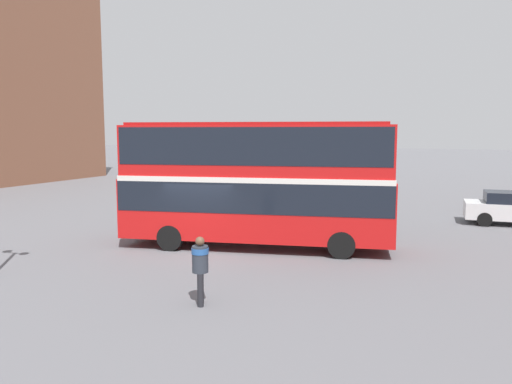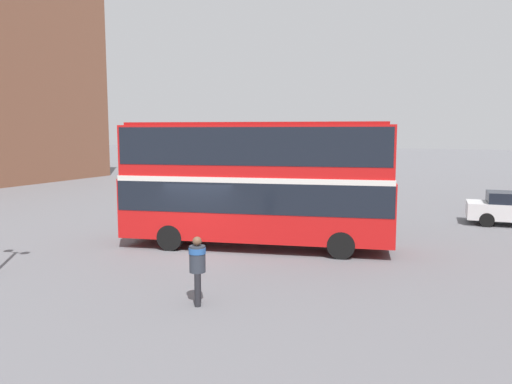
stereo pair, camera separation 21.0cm
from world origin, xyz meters
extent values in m
plane|color=slate|center=(0.00, 0.00, 0.00)|extent=(240.00, 240.00, 0.00)
cube|color=red|center=(1.56, 1.31, 1.52)|extent=(10.37, 4.57, 2.23)
cube|color=red|center=(1.56, 1.31, 3.63)|extent=(10.21, 4.47, 1.98)
cube|color=black|center=(1.56, 1.31, 2.03)|extent=(10.28, 4.58, 1.10)
cube|color=black|center=(1.56, 1.31, 3.86)|extent=(10.07, 4.46, 1.35)
cube|color=silver|center=(1.56, 1.31, 2.67)|extent=(10.28, 4.57, 0.20)
cube|color=#A91111|center=(1.56, 1.31, 4.67)|extent=(9.73, 4.20, 0.10)
cylinder|color=black|center=(4.47, 3.07, 0.48)|extent=(1.00, 0.50, 0.96)
cylinder|color=black|center=(4.94, 0.93, 0.48)|extent=(1.00, 0.50, 0.96)
cylinder|color=black|center=(-1.63, 1.73, 0.48)|extent=(1.00, 0.50, 0.96)
cylinder|color=black|center=(-1.16, -0.41, 0.48)|extent=(1.00, 0.50, 0.96)
cylinder|color=#232328|center=(2.84, -5.21, 0.43)|extent=(0.16, 0.16, 0.85)
cylinder|color=#232328|center=(2.71, -4.97, 0.43)|extent=(0.16, 0.16, 0.85)
cylinder|color=#2D333D|center=(2.77, -5.09, 1.19)|extent=(0.55, 0.55, 0.67)
cylinder|color=#28569E|center=(2.77, -5.09, 1.41)|extent=(0.59, 0.59, 0.15)
sphere|color=brown|center=(2.77, -5.09, 1.65)|extent=(0.23, 0.23, 0.23)
cube|color=navy|center=(-5.69, 11.34, 0.63)|extent=(4.88, 2.75, 0.74)
cube|color=black|center=(-5.51, 11.39, 1.24)|extent=(2.69, 2.07, 0.48)
cylinder|color=black|center=(-6.89, 10.26, 0.31)|extent=(0.65, 0.36, 0.62)
cylinder|color=black|center=(-7.26, 11.76, 0.31)|extent=(0.65, 0.36, 0.62)
cylinder|color=black|center=(-4.12, 10.93, 0.31)|extent=(0.65, 0.36, 0.62)
cylinder|color=black|center=(-4.49, 12.43, 0.31)|extent=(0.65, 0.36, 0.62)
cube|color=black|center=(10.77, 10.31, 1.30)|extent=(2.39, 1.83, 0.52)
cylinder|color=black|center=(9.53, 11.07, 0.33)|extent=(0.67, 0.27, 0.65)
cylinder|color=black|center=(9.65, 9.39, 0.33)|extent=(0.67, 0.27, 0.65)
camera|label=1|loc=(8.89, -15.78, 4.37)|focal=35.00mm
camera|label=2|loc=(9.09, -15.69, 4.37)|focal=35.00mm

